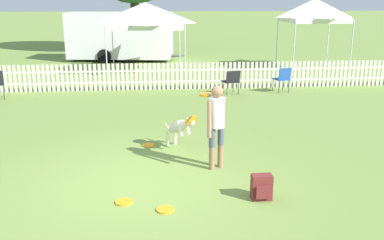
# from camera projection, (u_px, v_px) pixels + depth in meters

# --- Properties ---
(ground_plane) EXTENTS (240.00, 240.00, 0.00)m
(ground_plane) POSITION_uv_depth(u_px,v_px,m) (137.00, 183.00, 7.27)
(ground_plane) COLOR olive
(handler_person) EXTENTS (0.43, 1.06, 1.55)m
(handler_person) POSITION_uv_depth(u_px,v_px,m) (216.00, 117.00, 7.70)
(handler_person) COLOR #8C664C
(handler_person) RESTS_ON ground_plane
(leaping_dog) EXTENTS (0.70, 1.08, 0.84)m
(leaping_dog) POSITION_uv_depth(u_px,v_px,m) (180.00, 127.00, 8.77)
(leaping_dog) COLOR beige
(leaping_dog) RESTS_ON ground_plane
(frisbee_near_handler) EXTENTS (0.26, 0.26, 0.02)m
(frisbee_near_handler) POSITION_uv_depth(u_px,v_px,m) (124.00, 202.00, 6.56)
(frisbee_near_handler) COLOR orange
(frisbee_near_handler) RESTS_ON ground_plane
(frisbee_near_dog) EXTENTS (0.26, 0.26, 0.02)m
(frisbee_near_dog) POSITION_uv_depth(u_px,v_px,m) (165.00, 210.00, 6.32)
(frisbee_near_dog) COLOR orange
(frisbee_near_dog) RESTS_ON ground_plane
(frisbee_midfield) EXTENTS (0.26, 0.26, 0.02)m
(frisbee_midfield) POSITION_uv_depth(u_px,v_px,m) (148.00, 145.00, 9.14)
(frisbee_midfield) COLOR orange
(frisbee_midfield) RESTS_ON ground_plane
(backpack_on_grass) EXTENTS (0.32, 0.22, 0.41)m
(backpack_on_grass) POSITION_uv_depth(u_px,v_px,m) (262.00, 187.00, 6.62)
(backpack_on_grass) COLOR maroon
(backpack_on_grass) RESTS_ON ground_plane
(picket_fence) EXTENTS (21.45, 0.04, 0.93)m
(picket_fence) POSITION_uv_depth(u_px,v_px,m) (143.00, 77.00, 14.69)
(picket_fence) COLOR beige
(picket_fence) RESTS_ON ground_plane
(folding_chair_center) EXTENTS (0.57, 0.58, 0.84)m
(folding_chair_center) POSITION_uv_depth(u_px,v_px,m) (283.00, 77.00, 14.31)
(folding_chair_center) COLOR #333338
(folding_chair_center) RESTS_ON ground_plane
(folding_chair_green_right) EXTENTS (0.59, 0.60, 0.79)m
(folding_chair_green_right) POSITION_uv_depth(u_px,v_px,m) (232.00, 80.00, 14.03)
(folding_chair_green_right) COLOR #333338
(folding_chair_green_right) RESTS_ON ground_plane
(canopy_tent_main) EXTENTS (3.09, 3.09, 2.92)m
(canopy_tent_main) POSITION_uv_depth(u_px,v_px,m) (145.00, 15.00, 17.69)
(canopy_tent_main) COLOR silver
(canopy_tent_main) RESTS_ON ground_plane
(canopy_tent_secondary) EXTENTS (2.51, 2.51, 3.08)m
(canopy_tent_secondary) POSITION_uv_depth(u_px,v_px,m) (315.00, 10.00, 18.53)
(canopy_tent_secondary) COLOR silver
(canopy_tent_secondary) RESTS_ON ground_plane
(equipment_trailer) EXTENTS (6.07, 2.74, 2.42)m
(equipment_trailer) POSITION_uv_depth(u_px,v_px,m) (121.00, 35.00, 21.83)
(equipment_trailer) COLOR white
(equipment_trailer) RESTS_ON ground_plane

